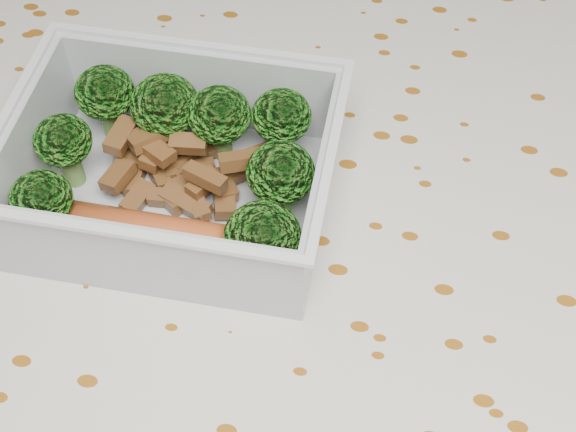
# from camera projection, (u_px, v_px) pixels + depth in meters

# --- Properties ---
(dining_table) EXTENTS (1.40, 0.90, 0.75)m
(dining_table) POSITION_uv_depth(u_px,v_px,m) (282.00, 340.00, 0.47)
(dining_table) COLOR brown
(dining_table) RESTS_ON ground
(tablecloth) EXTENTS (1.46, 0.96, 0.19)m
(tablecloth) POSITION_uv_depth(u_px,v_px,m) (282.00, 296.00, 0.43)
(tablecloth) COLOR beige
(tablecloth) RESTS_ON dining_table
(lunch_container) EXTENTS (0.16, 0.13, 0.06)m
(lunch_container) POSITION_uv_depth(u_px,v_px,m) (175.00, 179.00, 0.40)
(lunch_container) COLOR silver
(lunch_container) RESTS_ON tablecloth
(broccoli_florets) EXTENTS (0.14, 0.11, 0.04)m
(broccoli_florets) POSITION_uv_depth(u_px,v_px,m) (187.00, 149.00, 0.40)
(broccoli_florets) COLOR #608C3F
(broccoli_florets) RESTS_ON lunch_container
(meat_pile) EXTENTS (0.09, 0.06, 0.03)m
(meat_pile) POSITION_uv_depth(u_px,v_px,m) (175.00, 168.00, 0.41)
(meat_pile) COLOR brown
(meat_pile) RESTS_ON lunch_container
(sausage) EXTENTS (0.14, 0.03, 0.02)m
(sausage) POSITION_uv_depth(u_px,v_px,m) (164.00, 238.00, 0.38)
(sausage) COLOR #AD4920
(sausage) RESTS_ON lunch_container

